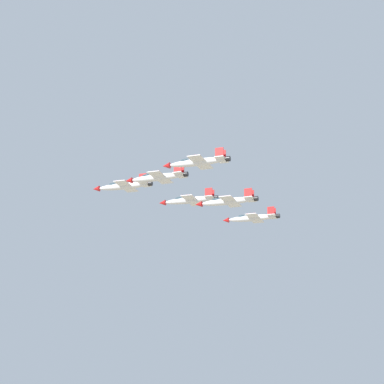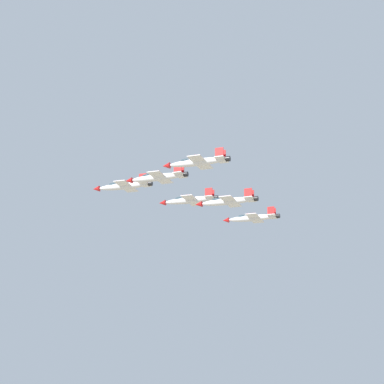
% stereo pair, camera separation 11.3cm
% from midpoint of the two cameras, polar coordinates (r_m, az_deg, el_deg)
% --- Properties ---
extents(jet_lead, '(17.09, 12.04, 3.95)m').
position_cam_midpoint_polar(jet_lead, '(254.34, -4.54, 0.41)').
color(jet_lead, white).
extents(jet_left_wingman, '(16.95, 11.43, 3.88)m').
position_cam_midpoint_polar(jet_left_wingman, '(235.65, -2.28, 0.99)').
color(jet_left_wingman, white).
extents(jet_right_wingman, '(17.24, 11.90, 3.97)m').
position_cam_midpoint_polar(jet_right_wingman, '(260.35, -0.15, -0.54)').
color(jet_right_wingman, white).
extents(jet_left_outer, '(16.64, 11.27, 3.81)m').
position_cam_midpoint_polar(jet_left_outer, '(217.86, 0.38, 2.00)').
color(jet_left_outer, white).
extents(jet_right_outer, '(16.61, 11.72, 3.84)m').
position_cam_midpoint_polar(jet_right_outer, '(267.49, 4.03, -1.72)').
color(jet_right_outer, white).
extents(jet_slot_rear, '(17.01, 11.50, 3.90)m').
position_cam_midpoint_polar(jet_slot_rear, '(241.70, 2.40, -0.61)').
color(jet_slot_rear, white).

